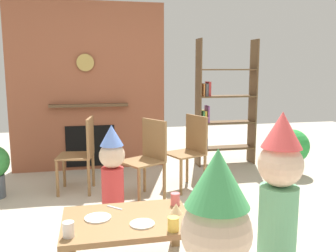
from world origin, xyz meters
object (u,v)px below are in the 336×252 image
(coffee_table, at_px, (128,227))
(potted_plant_tall, at_px, (292,148))
(child_by_the_chairs, at_px, (112,168))
(dining_chair_left, at_px, (83,150))
(paper_plate_rear, at_px, (142,224))
(birthday_cake_slice, at_px, (176,208))
(paper_cup_near_left, at_px, (173,224))
(paper_cup_center, at_px, (68,229))
(dining_chair_middle, at_px, (148,154))
(paper_cup_near_right, at_px, (175,199))
(paper_plate_front, at_px, (98,218))
(bookshelf, at_px, (222,107))
(child_in_pink, at_px, (279,187))
(dining_chair_right, at_px, (190,147))

(coffee_table, distance_m, potted_plant_tall, 3.21)
(child_by_the_chairs, bearing_deg, dining_chair_left, -162.42)
(paper_plate_rear, bearing_deg, birthday_cake_slice, 27.06)
(birthday_cake_slice, bearing_deg, coffee_table, -177.55)
(paper_cup_near_left, xyz_separation_m, child_by_the_chairs, (-0.33, 1.29, 0.05))
(paper_plate_rear, bearing_deg, paper_cup_center, -170.47)
(coffee_table, height_order, dining_chair_middle, dining_chair_middle)
(dining_chair_middle, distance_m, potted_plant_tall, 2.19)
(paper_plate_rear, relative_size, dining_chair_left, 0.19)
(paper_cup_near_right, bearing_deg, paper_cup_near_left, -104.85)
(birthday_cake_slice, distance_m, potted_plant_tall, 2.92)
(paper_plate_front, xyz_separation_m, child_by_the_chairs, (0.17, 0.98, 0.09))
(paper_plate_front, distance_m, birthday_cake_slice, 0.58)
(bookshelf, height_order, potted_plant_tall, bookshelf)
(paper_plate_rear, xyz_separation_m, dining_chair_middle, (0.30, 1.59, 0.11))
(bookshelf, distance_m, dining_chair_middle, 1.86)
(child_in_pink, distance_m, dining_chair_middle, 1.82)
(paper_plate_front, distance_m, dining_chair_right, 2.05)
(birthday_cake_slice, distance_m, dining_chair_middle, 1.45)
(paper_plate_front, bearing_deg, paper_cup_near_left, -32.10)
(child_by_the_chairs, height_order, dining_chair_left, child_by_the_chairs)
(child_by_the_chairs, xyz_separation_m, potted_plant_tall, (2.55, 0.97, -0.13))
(paper_plate_front, bearing_deg, child_by_the_chairs, 80.24)
(potted_plant_tall, bearing_deg, paper_plate_rear, -138.77)
(paper_cup_center, height_order, paper_plate_rear, paper_cup_center)
(dining_chair_left, relative_size, dining_chair_middle, 1.00)
(paper_plate_front, relative_size, birthday_cake_slice, 1.93)
(bookshelf, height_order, dining_chair_left, bookshelf)
(paper_plate_front, xyz_separation_m, paper_plate_rear, (0.30, -0.17, 0.00))
(dining_chair_middle, bearing_deg, dining_chair_left, -57.14)
(paper_plate_front, xyz_separation_m, dining_chair_middle, (0.60, 1.42, 0.11))
(paper_cup_near_left, bearing_deg, paper_cup_center, 175.39)
(birthday_cake_slice, xyz_separation_m, dining_chair_left, (-0.71, 1.82, 0.08))
(coffee_table, bearing_deg, child_in_pink, -10.74)
(paper_cup_center, xyz_separation_m, dining_chair_middle, (0.79, 1.68, 0.07))
(paper_cup_center, bearing_deg, bookshelf, 53.85)
(paper_cup_center, bearing_deg, dining_chair_left, 88.20)
(paper_plate_front, height_order, dining_chair_left, dining_chair_left)
(dining_chair_middle, bearing_deg, paper_plate_front, 37.14)
(paper_cup_near_left, relative_size, dining_chair_left, 0.11)
(coffee_table, height_order, paper_cup_near_right, paper_cup_near_right)
(paper_plate_rear, bearing_deg, coffee_table, 125.71)
(dining_chair_middle, xyz_separation_m, dining_chair_right, (0.57, 0.25, 0.00))
(paper_cup_near_left, distance_m, child_by_the_chairs, 1.33)
(dining_chair_left, bearing_deg, paper_plate_front, 102.76)
(dining_chair_left, bearing_deg, dining_chair_middle, 161.50)
(paper_cup_near_right, xyz_separation_m, potted_plant_tall, (2.11, 1.80, -0.08))
(paper_cup_near_right, bearing_deg, paper_cup_center, -153.77)
(bookshelf, distance_m, child_in_pink, 2.99)
(coffee_table, relative_size, paper_plate_front, 4.86)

